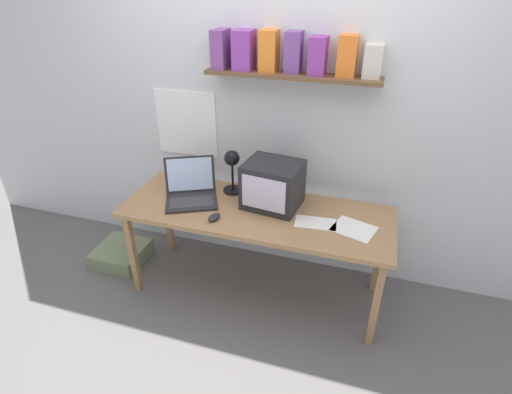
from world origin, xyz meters
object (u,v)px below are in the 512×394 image
object	(u,v)px
computer_mouse	(214,217)
open_notebook	(354,229)
juice_glass	(176,174)
laptop	(191,190)
desk_lamp	(232,165)
loose_paper_near_laptop	(316,223)
floor_cushion	(122,254)
crt_monitor	(273,185)
corner_desk	(256,217)

from	to	relation	value
computer_mouse	open_notebook	world-z (taller)	computer_mouse
juice_glass	laptop	bearing A→B (deg)	-43.84
desk_lamp	loose_paper_near_laptop	distance (m)	0.70
computer_mouse	loose_paper_near_laptop	world-z (taller)	computer_mouse
floor_cushion	laptop	bearing A→B (deg)	2.02
open_notebook	loose_paper_near_laptop	distance (m)	0.24
laptop	floor_cushion	size ratio (longest dim) A/B	1.18
desk_lamp	computer_mouse	size ratio (longest dim) A/B	2.94
computer_mouse	loose_paper_near_laptop	distance (m)	0.65
computer_mouse	loose_paper_near_laptop	xyz separation A→B (m)	(0.64, 0.15, -0.01)
desk_lamp	juice_glass	world-z (taller)	desk_lamp
crt_monitor	desk_lamp	world-z (taller)	desk_lamp
loose_paper_near_laptop	open_notebook	bearing A→B (deg)	1.04
corner_desk	desk_lamp	size ratio (longest dim) A/B	5.27
corner_desk	floor_cushion	bearing A→B (deg)	-179.72
crt_monitor	computer_mouse	xyz separation A→B (m)	(-0.31, -0.29, -0.14)
loose_paper_near_laptop	floor_cushion	world-z (taller)	loose_paper_near_laptop
open_notebook	crt_monitor	bearing A→B (deg)	166.82
corner_desk	computer_mouse	xyz separation A→B (m)	(-0.22, -0.19, 0.07)
computer_mouse	open_notebook	bearing A→B (deg)	10.10
crt_monitor	floor_cushion	world-z (taller)	crt_monitor
crt_monitor	loose_paper_near_laptop	xyz separation A→B (m)	(0.32, -0.14, -0.15)
computer_mouse	laptop	bearing A→B (deg)	140.94
laptop	loose_paper_near_laptop	world-z (taller)	laptop
computer_mouse	loose_paper_near_laptop	size ratio (longest dim) A/B	0.43
desk_lamp	open_notebook	bearing A→B (deg)	-33.01
laptop	computer_mouse	bearing A→B (deg)	-64.70
crt_monitor	computer_mouse	size ratio (longest dim) A/B	3.43
open_notebook	floor_cushion	world-z (taller)	open_notebook
crt_monitor	juice_glass	bearing A→B (deg)	177.38
juice_glass	loose_paper_near_laptop	size ratio (longest dim) A/B	0.42
laptop	floor_cushion	xyz separation A→B (m)	(-0.68, -0.02, -0.71)
juice_glass	desk_lamp	bearing A→B (deg)	-9.40
desk_lamp	computer_mouse	bearing A→B (deg)	-111.29
corner_desk	laptop	xyz separation A→B (m)	(-0.48, 0.02, 0.13)
corner_desk	computer_mouse	distance (m)	0.30
juice_glass	computer_mouse	xyz separation A→B (m)	(0.49, -0.43, -0.04)
corner_desk	loose_paper_near_laptop	bearing A→B (deg)	-5.62
corner_desk	floor_cushion	world-z (taller)	corner_desk
desk_lamp	open_notebook	xyz separation A→B (m)	(0.87, -0.19, -0.23)
crt_monitor	laptop	size ratio (longest dim) A/B	0.88
corner_desk	juice_glass	bearing A→B (deg)	161.65
laptop	loose_paper_near_laptop	size ratio (longest dim) A/B	1.66
loose_paper_near_laptop	floor_cushion	xyz separation A→B (m)	(-1.58, 0.03, -0.64)
open_notebook	loose_paper_near_laptop	size ratio (longest dim) A/B	1.10
computer_mouse	open_notebook	distance (m)	0.89
crt_monitor	juice_glass	xyz separation A→B (m)	(-0.80, 0.14, -0.10)
crt_monitor	juice_glass	distance (m)	0.82
corner_desk	open_notebook	bearing A→B (deg)	-3.17
crt_monitor	floor_cushion	bearing A→B (deg)	-168.05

